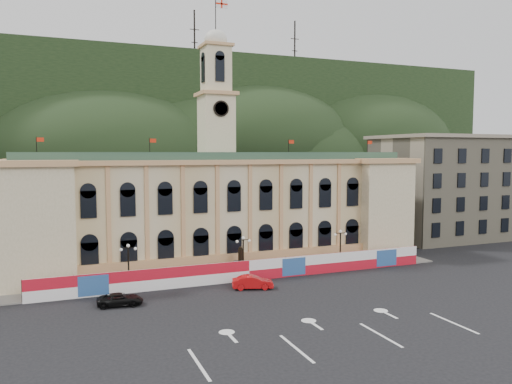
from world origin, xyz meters
name	(u,v)px	position (x,y,z in m)	size (l,w,h in m)	color
ground	(306,319)	(0.00, 0.00, 0.00)	(260.00, 260.00, 0.00)	black
lane_markings	(334,337)	(0.00, -5.00, 0.00)	(26.00, 10.00, 0.02)	white
hill_ridge	(129,140)	(0.03, 121.99, 19.48)	(230.00, 80.00, 64.00)	black
city_hall	(218,206)	(0.00, 27.63, 7.85)	(56.20, 17.60, 37.10)	beige
side_building_right	(439,187)	(43.00, 30.93, 9.33)	(21.00, 17.00, 18.60)	tan
hoarding_fence	(249,270)	(0.06, 15.07, 1.25)	(50.00, 0.44, 2.50)	red
pavement	(241,275)	(0.00, 17.75, 0.08)	(56.00, 5.50, 0.16)	slate
statue	(241,266)	(0.00, 18.00, 1.19)	(1.40, 1.40, 3.72)	#595651
lamp_left	(128,262)	(-14.00, 17.00, 3.07)	(1.96, 0.44, 5.15)	black
lamp_center	(243,253)	(0.00, 17.00, 3.07)	(1.96, 0.44, 5.15)	black
lamp_right	(340,245)	(14.00, 17.00, 3.07)	(1.96, 0.44, 5.15)	black
red_sedan	(253,282)	(-0.89, 11.49, 0.77)	(4.96, 2.91, 1.54)	red
black_suv	(120,299)	(-15.70, 10.67, 0.64)	(4.82, 2.66, 1.28)	black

